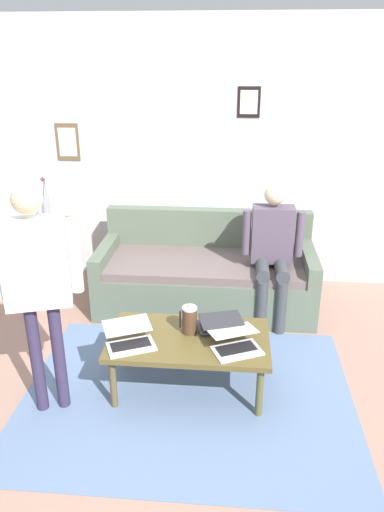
{
  "coord_description": "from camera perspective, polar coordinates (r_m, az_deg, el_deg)",
  "views": [
    {
      "loc": [
        -0.36,
        2.87,
        2.33
      ],
      "look_at": [
        -0.02,
        -0.81,
        0.8
      ],
      "focal_mm": 34.32,
      "sensor_mm": 36.0,
      "label": 1
    }
  ],
  "objects": [
    {
      "name": "side_shelf",
      "position": [
        5.49,
        -16.1,
        0.5
      ],
      "size": [
        0.42,
        0.32,
        0.71
      ],
      "color": "brown",
      "rests_on": "ground_plane"
    },
    {
      "name": "couch",
      "position": [
        4.83,
        1.63,
        -2.28
      ],
      "size": [
        2.07,
        0.91,
        0.88
      ],
      "color": "#546050",
      "rests_on": "ground_plane"
    },
    {
      "name": "person_seated",
      "position": [
        4.47,
        9.35,
        1.18
      ],
      "size": [
        0.55,
        0.51,
        1.28
      ],
      "color": "#393C3F",
      "rests_on": "ground_plane"
    },
    {
      "name": "ground_plane",
      "position": [
        3.72,
        -1.56,
        -16.35
      ],
      "size": [
        7.68,
        7.68,
        0.0
      ],
      "primitive_type": "plane",
      "color": "#967162"
    },
    {
      "name": "coffee_table",
      "position": [
        3.6,
        -0.36,
        -10.09
      ],
      "size": [
        1.16,
        0.66,
        0.44
      ],
      "color": "brown",
      "rests_on": "ground_plane"
    },
    {
      "name": "laptop_right",
      "position": [
        3.44,
        5.09,
        -10.12
      ],
      "size": [
        0.42,
        0.4,
        0.13
      ],
      "color": "silver",
      "rests_on": "coffee_table"
    },
    {
      "name": "person_standing",
      "position": [
        3.25,
        -17.67,
        -2.0
      ],
      "size": [
        0.57,
        0.3,
        1.62
      ],
      "color": "#312944",
      "rests_on": "ground_plane"
    },
    {
      "name": "area_rug",
      "position": [
        3.74,
        -0.5,
        -15.9
      ],
      "size": [
        2.4,
        1.87,
        0.01
      ],
      "primitive_type": "cube",
      "color": "slate",
      "rests_on": "ground_plane"
    },
    {
      "name": "laptop_left",
      "position": [
        3.66,
        3.15,
        -7.93
      ],
      "size": [
        0.38,
        0.39,
        0.13
      ],
      "color": "#28282D",
      "rests_on": "coffee_table"
    },
    {
      "name": "back_wall",
      "position": [
        5.18,
        1.12,
        11.6
      ],
      "size": [
        7.04,
        0.11,
        2.7
      ],
      "color": "silver",
      "rests_on": "ground_plane"
    },
    {
      "name": "laptop_center",
      "position": [
        3.51,
        -7.28,
        -9.57
      ],
      "size": [
        0.43,
        0.42,
        0.13
      ],
      "color": "silver",
      "rests_on": "coffee_table"
    },
    {
      "name": "flower_vase",
      "position": [
        5.32,
        -16.69,
        5.82
      ],
      "size": [
        0.1,
        0.1,
        0.49
      ],
      "color": "#8F91AA",
      "rests_on": "side_shelf"
    },
    {
      "name": "french_press",
      "position": [
        3.58,
        -0.29,
        -7.44
      ],
      "size": [
        0.13,
        0.11,
        0.24
      ],
      "color": "#4C3323",
      "rests_on": "coffee_table"
    }
  ]
}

